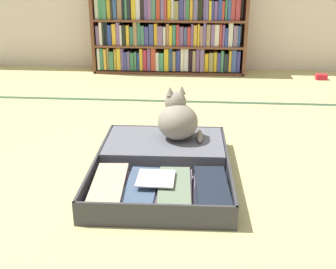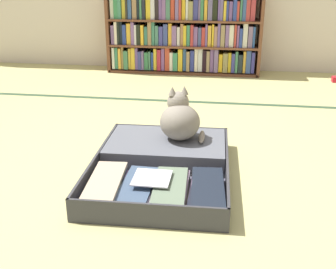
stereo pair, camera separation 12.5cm
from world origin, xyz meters
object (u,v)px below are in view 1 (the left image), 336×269
open_suitcase (162,165)px  small_red_pouch (321,77)px  bookshelf (168,34)px  black_cat (177,119)px

open_suitcase → small_red_pouch: open_suitcase is taller
open_suitcase → small_red_pouch: size_ratio=9.07×
bookshelf → black_cat: bookshelf is taller
open_suitcase → black_cat: bearing=74.0°
bookshelf → open_suitcase: (0.15, -2.23, -0.33)m
black_cat → bookshelf: bearing=95.9°
black_cat → open_suitcase: bearing=-106.0°
bookshelf → open_suitcase: size_ratio=1.64×
small_red_pouch → black_cat: bearing=-124.4°
bookshelf → open_suitcase: bearing=-86.3°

